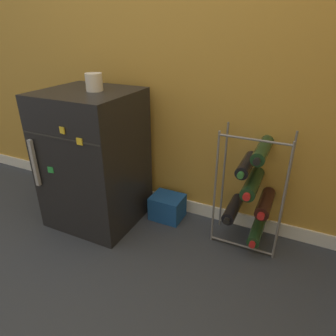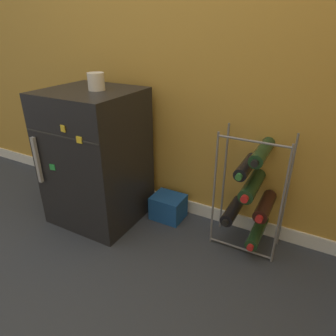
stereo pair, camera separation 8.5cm
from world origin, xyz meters
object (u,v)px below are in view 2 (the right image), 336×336
mini_fridge (96,158)px  soda_box (168,207)px  wine_rack (253,193)px  fridge_top_cup (96,81)px

mini_fridge → soda_box: 0.58m
mini_fridge → soda_box: size_ratio=4.08×
wine_rack → fridge_top_cup: bearing=-170.8°
wine_rack → fridge_top_cup: fridge_top_cup is taller
mini_fridge → wine_rack: (0.97, 0.17, -0.08)m
wine_rack → soda_box: bearing=178.0°
mini_fridge → wine_rack: bearing=9.7°
wine_rack → soda_box: size_ratio=3.34×
fridge_top_cup → mini_fridge: bearing=-161.0°
soda_box → mini_fridge: bearing=-156.6°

